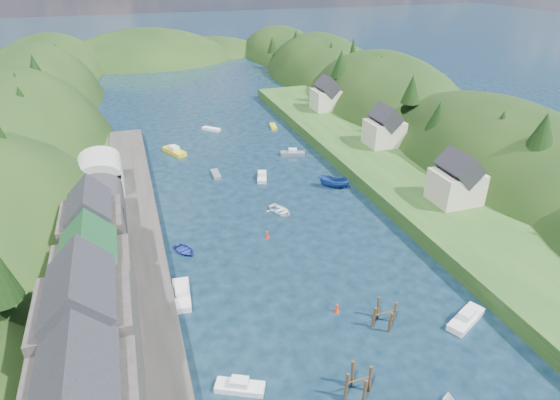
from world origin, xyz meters
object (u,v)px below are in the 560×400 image
object	(u,v)px
channel_buoy_near	(337,308)
channel_buoy_far	(267,235)
piling_cluster_near	(358,384)
piling_cluster_far	(384,317)

from	to	relation	value
channel_buoy_near	channel_buoy_far	xyz separation A→B (m)	(-2.96, 18.14, 0.00)
piling_cluster_near	channel_buoy_near	bearing A→B (deg)	75.02
piling_cluster_near	piling_cluster_far	bearing A→B (deg)	47.29
piling_cluster_near	channel_buoy_far	world-z (taller)	piling_cluster_near
piling_cluster_far	piling_cluster_near	bearing A→B (deg)	-132.71
piling_cluster_far	channel_buoy_far	xyz separation A→B (m)	(-7.03, 21.71, -0.64)
piling_cluster_far	channel_buoy_near	bearing A→B (deg)	138.74
piling_cluster_near	channel_buoy_far	size ratio (longest dim) A/B	3.41
channel_buoy_far	piling_cluster_near	bearing A→B (deg)	-90.08
channel_buoy_near	piling_cluster_near	bearing A→B (deg)	-104.98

